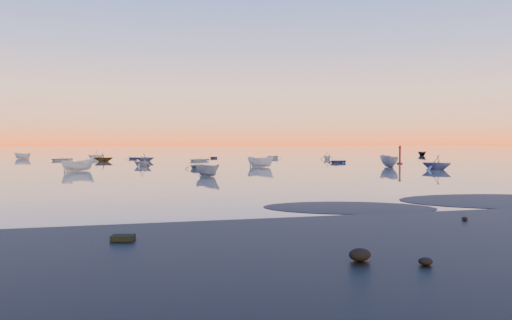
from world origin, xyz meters
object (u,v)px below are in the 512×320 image
object	(u,v)px
channel_marker	(400,156)
boat_near_left	(202,169)
boat_near_center	(78,171)
boat_near_right	(436,170)

from	to	relation	value
channel_marker	boat_near_left	bearing A→B (deg)	-167.33
boat_near_left	channel_marker	size ratio (longest dim) A/B	1.48
boat_near_center	channel_marker	world-z (taller)	channel_marker
boat_near_left	channel_marker	xyz separation A→B (m)	(30.87, 6.94, 1.17)
boat_near_right	boat_near_center	bearing A→B (deg)	-40.45
boat_near_left	channel_marker	distance (m)	31.66
boat_near_center	boat_near_right	bearing A→B (deg)	-135.76
boat_near_right	channel_marker	bearing A→B (deg)	-135.39
boat_near_center	boat_near_left	bearing A→B (deg)	-122.73
boat_near_left	boat_near_right	xyz separation A→B (m)	(26.60, -8.27, 0.00)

